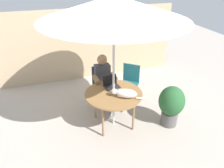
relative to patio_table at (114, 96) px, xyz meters
The scene contains 10 objects.
ground_plane 0.68m from the patio_table, ahead, with size 14.00×14.00×0.00m, color #ADA399.
fence_back 2.32m from the patio_table, 90.00° to the left, with size 5.00×0.08×1.96m, color tan.
patio_table is the anchor object (origin of this frame).
patio_umbrella 1.64m from the patio_table, ahead, with size 2.49×2.49×2.52m.
chair_occupied 0.91m from the patio_table, 90.00° to the left, with size 0.40×0.40×0.89m.
chair_empty 1.03m from the patio_table, 49.45° to the left, with size 0.56×0.56×0.89m.
person_seated 0.74m from the patio_table, 90.00° to the left, with size 0.48×0.48×1.23m.
laptop 0.31m from the patio_table, 83.18° to the left, with size 0.33×0.29×0.21m.
cat 0.29m from the patio_table, 52.63° to the right, with size 0.58×0.39×0.17m.
potted_plant_near_fence 1.17m from the patio_table, 18.49° to the right, with size 0.51×0.51×0.87m.
Camera 1 is at (-1.12, -3.37, 2.92)m, focal length 34.42 mm.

